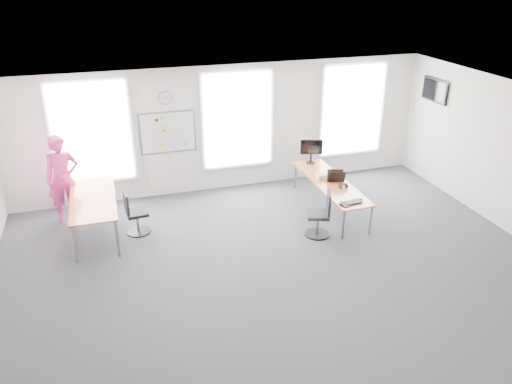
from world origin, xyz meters
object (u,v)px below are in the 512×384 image
object	(u,v)px
headphones	(343,186)
monitor	(311,149)
chair_left	(134,215)
chair_right	(321,217)
person	(63,179)
desk_right	(330,183)
keyboard	(351,203)
desk_left	(93,201)

from	to	relation	value
headphones	monitor	distance (m)	1.60
chair_left	chair_right	bearing A→B (deg)	-114.94
person	headphones	distance (m)	5.92
desk_right	keyboard	bearing A→B (deg)	-93.69
chair_right	chair_left	world-z (taller)	chair_right
desk_left	chair_left	world-z (taller)	chair_left
person	monitor	xyz separation A→B (m)	(5.61, -0.05, 0.08)
chair_right	chair_left	xyz separation A→B (m)	(-3.59, 1.21, -0.01)
person	monitor	distance (m)	5.61
desk_right	headphones	distance (m)	0.43
keyboard	person	bearing A→B (deg)	138.64
desk_right	headphones	bearing A→B (deg)	-76.31
monitor	keyboard	bearing A→B (deg)	-76.38
chair_right	headphones	distance (m)	1.04
keyboard	headphones	xyz separation A→B (m)	(0.17, 0.72, 0.04)
chair_left	person	xyz separation A→B (m)	(-1.32, 1.04, 0.55)
headphones	chair_left	bearing A→B (deg)	158.13
chair_left	headphones	distance (m)	4.42
desk_left	chair_right	size ratio (longest dim) A/B	2.31
desk_right	desk_left	size ratio (longest dim) A/B	1.25
desk_right	chair_right	xyz separation A→B (m)	(-0.68, -1.03, -0.21)
desk_left	monitor	world-z (taller)	monitor
person	desk_right	bearing A→B (deg)	-17.90
chair_left	person	distance (m)	1.77
chair_right	chair_left	bearing A→B (deg)	-88.90
chair_left	monitor	world-z (taller)	monitor
chair_right	monitor	distance (m)	2.38
desk_left	headphones	xyz separation A→B (m)	(5.13, -0.78, -0.01)
keyboard	headphones	bearing A→B (deg)	58.23
chair_right	monitor	xyz separation A→B (m)	(0.70, 2.19, 0.61)
chair_right	headphones	xyz separation A→B (m)	(0.78, 0.63, 0.31)
desk_right	keyboard	size ratio (longest dim) A/B	5.58
desk_right	chair_right	bearing A→B (deg)	-123.22
chair_right	headphones	size ratio (longest dim) A/B	4.85
desk_left	chair_right	xyz separation A→B (m)	(4.35, -1.41, -0.32)
chair_left	person	size ratio (longest dim) A/B	0.48
chair_left	desk_left	bearing A→B (deg)	68.72
desk_left	headphones	size ratio (longest dim) A/B	11.22
chair_right	person	size ratio (longest dim) A/B	0.50
desk_right	chair_left	world-z (taller)	chair_left
desk_left	desk_right	bearing A→B (deg)	-4.27
chair_right	chair_left	size ratio (longest dim) A/B	1.03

